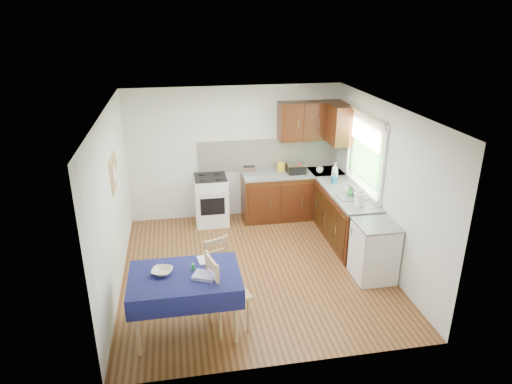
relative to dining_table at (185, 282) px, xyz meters
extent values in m
plane|color=#502C15|center=(1.07, 1.30, -0.70)|extent=(4.20, 4.20, 0.00)
cube|color=silver|center=(1.07, 1.30, 1.80)|extent=(4.00, 4.20, 0.02)
cube|color=silver|center=(1.07, 3.40, 0.55)|extent=(4.00, 0.02, 2.50)
cube|color=silver|center=(1.07, -0.80, 0.55)|extent=(4.00, 0.02, 2.50)
cube|color=white|center=(-0.93, 1.30, 0.55)|extent=(0.02, 4.20, 2.50)
cube|color=silver|center=(3.07, 1.30, 0.55)|extent=(0.02, 4.20, 2.50)
cube|color=#321C08|center=(2.12, 3.10, -0.27)|extent=(1.90, 0.60, 0.86)
cube|color=#321C08|center=(2.77, 1.95, -0.27)|extent=(0.60, 1.70, 0.86)
cube|color=slate|center=(2.12, 3.10, 0.18)|extent=(1.90, 0.60, 0.04)
cube|color=slate|center=(2.77, 1.95, 0.18)|extent=(0.60, 1.70, 0.04)
cube|color=slate|center=(2.77, 3.10, 0.18)|extent=(0.60, 0.60, 0.04)
cube|color=white|center=(1.72, 3.38, 0.50)|extent=(2.70, 0.02, 0.60)
cube|color=#321C08|center=(2.47, 3.22, 1.15)|extent=(1.20, 0.35, 0.70)
cube|color=#321C08|center=(2.90, 2.80, 1.15)|extent=(0.35, 0.50, 0.70)
cube|color=white|center=(0.57, 3.10, -0.25)|extent=(0.60, 0.60, 0.90)
cube|color=black|center=(0.57, 3.10, 0.21)|extent=(0.58, 0.58, 0.02)
cube|color=black|center=(0.57, 2.79, -0.25)|extent=(0.44, 0.01, 0.32)
cube|color=#264E20|center=(3.06, 2.00, 0.80)|extent=(0.01, 1.40, 0.85)
cube|color=white|center=(3.04, 2.00, 1.45)|extent=(0.04, 1.48, 0.06)
cube|color=white|center=(3.04, 2.00, 0.25)|extent=(0.04, 1.48, 0.06)
cube|color=beige|center=(3.03, 2.00, 1.23)|extent=(0.02, 1.36, 0.44)
cube|color=white|center=(2.77, 0.75, -0.27)|extent=(0.55, 0.58, 0.85)
cube|color=slate|center=(2.77, 0.75, 0.17)|extent=(0.58, 0.60, 0.03)
cube|color=tan|center=(-0.90, 1.60, 0.90)|extent=(0.02, 0.62, 0.47)
cube|color=#9E7A42|center=(-0.89, 1.60, 0.90)|extent=(0.01, 0.56, 0.41)
cube|color=white|center=(-0.88, 1.52, 0.92)|extent=(0.00, 0.18, 0.24)
cube|color=white|center=(-0.88, 1.72, 0.80)|extent=(0.00, 0.15, 0.20)
cube|color=#110F3F|center=(0.00, 0.00, 0.09)|extent=(1.29, 0.86, 0.03)
cube|color=#110F3F|center=(0.00, -0.44, -0.02)|extent=(1.33, 0.02, 0.26)
cube|color=#110F3F|center=(0.00, 0.44, -0.02)|extent=(1.33, 0.02, 0.26)
cube|color=#110F3F|center=(-0.65, 0.00, -0.02)|extent=(0.02, 0.90, 0.26)
cube|color=#110F3F|center=(0.65, 0.00, -0.02)|extent=(0.02, 0.90, 0.26)
cylinder|color=tan|center=(-0.56, -0.35, -0.31)|extent=(0.05, 0.05, 0.77)
cylinder|color=tan|center=(0.56, -0.35, -0.31)|extent=(0.05, 0.05, 0.77)
cylinder|color=tan|center=(-0.56, 0.35, -0.31)|extent=(0.05, 0.05, 0.77)
cylinder|color=tan|center=(0.56, 0.35, -0.31)|extent=(0.05, 0.05, 0.77)
cube|color=tan|center=(0.38, 0.86, -0.27)|extent=(0.52, 0.52, 0.04)
cube|color=tan|center=(0.44, 0.70, 0.06)|extent=(0.34, 0.17, 0.28)
cylinder|color=tan|center=(0.46, 1.07, -0.49)|extent=(0.03, 0.03, 0.43)
cylinder|color=tan|center=(0.17, 0.95, -0.49)|extent=(0.03, 0.03, 0.43)
cylinder|color=tan|center=(0.59, 0.77, -0.49)|extent=(0.03, 0.03, 0.43)
cylinder|color=tan|center=(0.29, 0.65, -0.49)|extent=(0.03, 0.03, 0.43)
cube|color=tan|center=(0.52, -0.02, -0.21)|extent=(0.56, 0.56, 0.04)
cube|color=tan|center=(0.33, -0.07, 0.18)|extent=(0.14, 0.41, 0.33)
cylinder|color=tan|center=(0.75, -0.15, -0.45)|extent=(0.04, 0.04, 0.49)
cylinder|color=tan|center=(0.65, 0.21, -0.45)|extent=(0.04, 0.04, 0.49)
cylinder|color=tan|center=(0.39, -0.25, -0.45)|extent=(0.04, 0.04, 0.49)
cylinder|color=tan|center=(0.29, 0.11, -0.45)|extent=(0.04, 0.04, 0.49)
cube|color=#BBBABF|center=(1.29, 3.10, 0.28)|extent=(0.24, 0.15, 0.17)
cube|color=black|center=(1.29, 3.10, 0.38)|extent=(0.20, 0.02, 0.02)
cube|color=black|center=(2.18, 3.07, 0.28)|extent=(0.33, 0.28, 0.15)
cube|color=#BBBABF|center=(2.18, 3.07, 0.38)|extent=(0.33, 0.28, 0.03)
cylinder|color=red|center=(2.21, 2.96, 0.31)|extent=(0.05, 0.05, 0.22)
cube|color=yellow|center=(1.92, 3.23, 0.28)|extent=(0.14, 0.11, 0.17)
cube|color=gray|center=(2.78, 1.74, 0.21)|extent=(0.45, 0.34, 0.02)
cylinder|color=white|center=(2.78, 1.74, 0.31)|extent=(0.06, 0.22, 0.21)
cylinder|color=white|center=(2.75, 1.40, 0.30)|extent=(0.17, 0.17, 0.21)
sphere|color=white|center=(2.75, 1.40, 0.43)|extent=(0.10, 0.10, 0.10)
imported|color=silver|center=(2.62, 3.01, 0.25)|extent=(0.14, 0.14, 0.10)
imported|color=white|center=(2.77, 2.61, 0.36)|extent=(0.16, 0.16, 0.31)
imported|color=#1B63A1|center=(2.71, 2.42, 0.29)|extent=(0.10, 0.10, 0.18)
imported|color=green|center=(2.76, 1.77, 0.28)|extent=(0.17, 0.17, 0.16)
imported|color=beige|center=(-0.26, 0.07, 0.14)|extent=(0.31, 0.31, 0.06)
imported|color=white|center=(0.18, 0.28, 0.11)|extent=(0.20, 0.25, 0.02)
cylinder|color=green|center=(0.11, 0.09, 0.15)|extent=(0.04, 0.04, 0.09)
cube|color=#282A93|center=(0.23, -0.10, 0.13)|extent=(0.32, 0.29, 0.05)
camera|label=1|loc=(0.02, -4.76, 3.03)|focal=32.00mm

